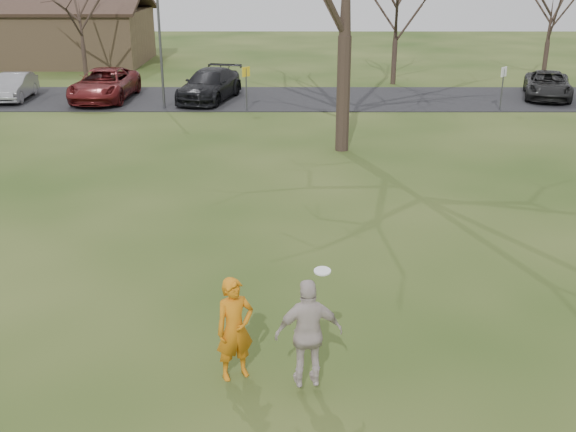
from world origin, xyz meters
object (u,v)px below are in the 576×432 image
at_px(car_3, 210,85).
at_px(catching_play, 309,333).
at_px(lamp_post, 159,24).
at_px(player_defender, 235,329).
at_px(car_6, 548,85).
at_px(car_2, 104,85).
at_px(car_1, 14,87).

distance_m(car_3, catching_play, 25.21).
bearing_deg(car_3, lamp_post, -120.98).
bearing_deg(catching_play, player_defender, 159.08).
xyz_separation_m(car_6, lamp_post, (-19.30, -2.60, 3.26)).
height_order(car_2, catching_play, catching_play).
bearing_deg(car_1, car_3, -4.52).
relative_size(car_3, catching_play, 2.61).
relative_size(car_1, car_2, 0.71).
bearing_deg(car_6, car_3, -161.54).
xyz_separation_m(car_6, catching_play, (-12.95, -25.43, 0.41)).
bearing_deg(car_2, lamp_post, -29.33).
xyz_separation_m(catching_play, lamp_post, (-6.35, 22.82, 2.85)).
xyz_separation_m(player_defender, car_6, (14.19, 24.95, -0.22)).
distance_m(car_1, car_6, 27.27).
distance_m(player_defender, car_2, 25.80).
relative_size(player_defender, car_2, 0.33).
height_order(player_defender, car_2, player_defender).
height_order(car_1, lamp_post, lamp_post).
xyz_separation_m(car_2, catching_play, (9.68, -24.85, 0.31)).
bearing_deg(player_defender, car_2, 82.15).
distance_m(player_defender, catching_play, 1.33).
distance_m(car_2, car_6, 22.64).
relative_size(car_2, lamp_post, 0.89).
height_order(car_3, catching_play, catching_play).
distance_m(player_defender, car_6, 28.71).
bearing_deg(car_2, player_defender, -68.96).
xyz_separation_m(player_defender, car_3, (-3.12, 24.35, -0.12)).
distance_m(car_3, lamp_post, 4.24).
bearing_deg(car_3, car_6, 15.79).
height_order(car_6, lamp_post, lamp_post).
height_order(player_defender, car_3, player_defender).
bearing_deg(player_defender, catching_play, -47.89).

